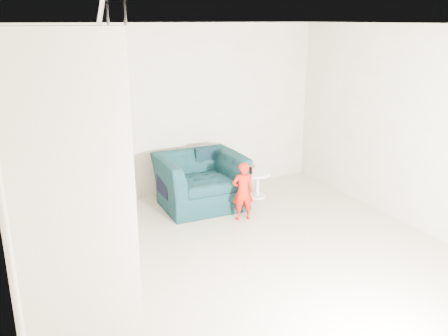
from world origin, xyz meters
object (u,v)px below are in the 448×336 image
at_px(toddler, 243,191).
at_px(side_table, 257,180).
at_px(armchair, 200,181).
at_px(staircase, 62,203).

relative_size(toddler, side_table, 2.06).
relative_size(armchair, side_table, 3.01).
relative_size(armchair, toddler, 1.46).
height_order(toddler, staircase, staircase).
bearing_deg(toddler, staircase, 27.97).
bearing_deg(side_table, armchair, 177.02).
height_order(toddler, side_table, toddler).
height_order(side_table, staircase, staircase).
relative_size(toddler, staircase, 0.23).
distance_m(side_table, staircase, 3.52).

